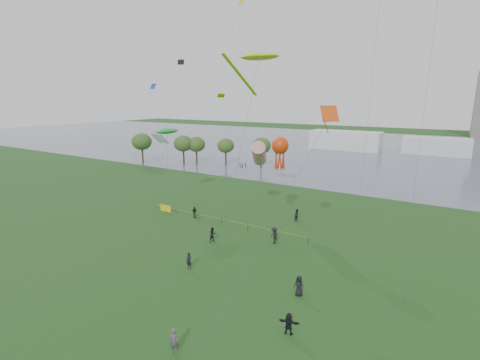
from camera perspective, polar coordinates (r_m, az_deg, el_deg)
The scene contains 20 objects.
ground_plane at distance 31.41m, azimuth -10.14°, elevation -18.03°, with size 400.00×400.00×0.00m, color #143711.
lake at distance 122.18m, azimuth 22.87°, elevation 4.52°, with size 400.00×120.00×0.08m, color slate.
pavilion_left at distance 119.38m, azimuth 16.90°, elevation 6.25°, with size 22.00×8.00×6.00m, color white.
pavilion_right at distance 118.57m, azimuth 29.51°, elevation 4.83°, with size 18.00×7.00×5.00m, color silver.
trees at distance 87.35m, azimuth -7.14°, elevation 5.87°, with size 32.73×16.50×7.78m.
fence at distance 49.69m, azimuth -8.85°, elevation -5.32°, with size 24.07×0.07×1.05m.
kite_flyer at distance 25.16m, azimuth -10.73°, elevation -24.54°, with size 0.63×0.41×1.72m, color #4F4F55.
spectator_a at distance 40.72m, azimuth -4.48°, elevation -8.93°, with size 0.85×0.67×1.76m, color black.
spectator_b at distance 40.34m, azimuth 5.62°, elevation -9.04°, with size 1.25×0.72×1.94m, color black.
spectator_c at distance 49.00m, azimuth -7.48°, elevation -5.25°, with size 0.92×0.38×1.58m, color black.
spectator_d at distance 30.84m, azimuth 9.63°, elevation -16.72°, with size 0.87×0.57×1.79m, color black.
spectator_e at distance 26.56m, azimuth 8.00°, elevation -22.32°, with size 1.48×0.47×1.60m, color black.
spectator_f at distance 35.02m, azimuth -8.37°, elevation -12.95°, with size 0.61×0.40×1.67m, color black.
spectator_g at distance 47.88m, azimuth 9.37°, elevation -5.70°, with size 0.81×0.63×1.67m, color black.
kite_stingray at distance 43.35m, azimuth 3.11°, elevation 19.46°, with size 4.95×10.02×21.41m.
kite_windsock at distance 46.87m, azimuth 3.14°, elevation 4.34°, with size 6.22×8.38×10.94m.
kite_creature at distance 53.81m, azimuth -11.91°, elevation 7.83°, with size 6.50×8.36×11.88m.
kite_octopus at distance 41.67m, azimuth 6.60°, elevation 5.52°, with size 2.04×6.87×11.81m.
kite_delta at distance 30.94m, azimuth 13.78°, elevation 9.12°, with size 3.51×16.79×15.62m.
small_kites at distance 44.29m, azimuth 2.22°, elevation 22.77°, with size 36.55×10.46×11.41m.
Camera 1 is at (18.37, -19.70, 16.15)m, focal length 26.00 mm.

